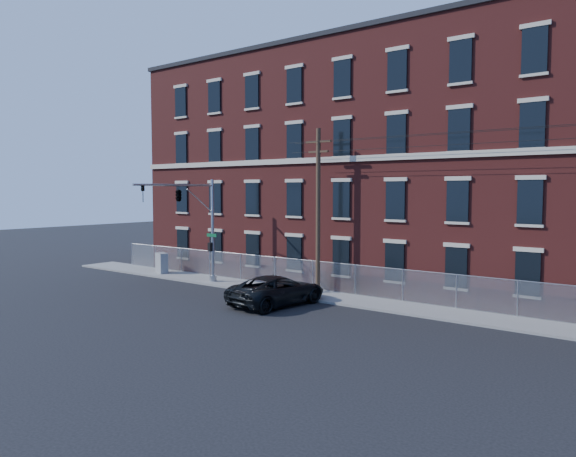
{
  "coord_description": "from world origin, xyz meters",
  "views": [
    {
      "loc": [
        20.83,
        -21.92,
        6.38
      ],
      "look_at": [
        0.91,
        4.0,
        4.09
      ],
      "focal_mm": 34.06,
      "sensor_mm": 36.0,
      "label": 1
    }
  ],
  "objects_px": {
    "utility_pole_near": "(318,207)",
    "pickup_truck": "(277,290)",
    "traffic_signal_mast": "(187,206)",
    "utility_cabinet": "(162,263)"
  },
  "relations": [
    {
      "from": "utility_cabinet",
      "to": "pickup_truck",
      "type": "bearing_deg",
      "value": 6.62
    },
    {
      "from": "pickup_truck",
      "to": "utility_cabinet",
      "type": "bearing_deg",
      "value": -6.95
    },
    {
      "from": "utility_pole_near",
      "to": "utility_cabinet",
      "type": "height_order",
      "value": "utility_pole_near"
    },
    {
      "from": "traffic_signal_mast",
      "to": "pickup_truck",
      "type": "distance_m",
      "value": 9.24
    },
    {
      "from": "utility_pole_near",
      "to": "utility_cabinet",
      "type": "distance_m",
      "value": 14.59
    },
    {
      "from": "traffic_signal_mast",
      "to": "utility_pole_near",
      "type": "height_order",
      "value": "utility_pole_near"
    },
    {
      "from": "utility_pole_near",
      "to": "pickup_truck",
      "type": "bearing_deg",
      "value": -89.81
    },
    {
      "from": "traffic_signal_mast",
      "to": "utility_cabinet",
      "type": "relative_size",
      "value": 4.62
    },
    {
      "from": "traffic_signal_mast",
      "to": "utility_pole_near",
      "type": "xyz_separation_m",
      "value": [
        8.0,
        3.42,
        -0.05
      ]
    },
    {
      "from": "utility_cabinet",
      "to": "utility_pole_near",
      "type": "bearing_deg",
      "value": 23.01
    }
  ]
}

